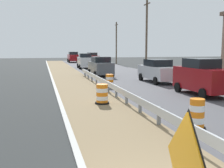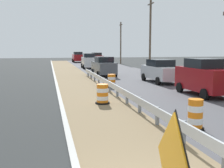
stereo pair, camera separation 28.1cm
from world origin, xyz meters
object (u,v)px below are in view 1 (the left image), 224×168
car_lead_near_lane (101,66)px  traffic_barrel_mid (110,81)px  car_trailing_far_lane (73,57)px  utility_pole_far (116,42)px  car_lead_far_lane (85,61)px  traffic_barrel_nearest (197,115)px  car_mid_far_lane (92,58)px  car_trailing_near_lane (158,71)px  car_distant_a (202,77)px  traffic_barrel_close (102,95)px  utility_pole_mid (147,35)px

car_lead_near_lane → traffic_barrel_mid: bearing=171.5°
car_lead_near_lane → car_trailing_far_lane: bearing=-1.9°
utility_pole_far → car_lead_far_lane: bearing=-126.9°
traffic_barrel_nearest → car_mid_far_lane: size_ratio=0.23×
traffic_barrel_nearest → car_trailing_far_lane: car_trailing_far_lane is taller
traffic_barrel_mid → car_mid_far_lane: size_ratio=0.21×
car_mid_far_lane → traffic_barrel_nearest: bearing=-7.3°
car_lead_near_lane → car_trailing_near_lane: (3.67, -6.35, -0.04)m
car_lead_near_lane → car_distant_a: 13.50m
car_distant_a → traffic_barrel_close: bearing=-81.7°
traffic_barrel_nearest → car_trailing_near_lane: bearing=72.2°
traffic_barrel_close → utility_pole_far: utility_pole_far is taller
traffic_barrel_close → car_trailing_near_lane: 10.25m
car_trailing_far_lane → utility_pole_far: utility_pole_far is taller
car_distant_a → utility_pole_far: 34.41m
car_distant_a → utility_pole_far: bearing=171.6°
car_lead_far_lane → traffic_barrel_nearest: bearing=-179.9°
car_mid_far_lane → utility_pole_far: (3.96, -2.71, 2.91)m
traffic_barrel_nearest → utility_pole_mid: size_ratio=0.13×
traffic_barrel_nearest → utility_pole_mid: (6.70, 22.43, 3.89)m
traffic_barrel_close → car_distant_a: size_ratio=0.24×
car_mid_far_lane → car_distant_a: size_ratio=1.11×
car_lead_far_lane → utility_pole_far: 12.40m
traffic_barrel_close → traffic_barrel_mid: traffic_barrel_close is taller
car_trailing_far_lane → utility_pole_far: 11.02m
car_lead_near_lane → car_trailing_far_lane: car_trailing_far_lane is taller
utility_pole_mid → utility_pole_far: utility_pole_mid is taller
traffic_barrel_nearest → car_trailing_far_lane: (0.88, 48.62, 0.57)m
car_mid_far_lane → utility_pole_mid: size_ratio=0.56×
traffic_barrel_mid → car_trailing_near_lane: size_ratio=0.20×
car_lead_near_lane → car_distant_a: car_distant_a is taller
traffic_barrel_close → car_trailing_far_lane: size_ratio=0.23×
car_lead_far_lane → car_distant_a: car_distant_a is taller
car_lead_near_lane → utility_pole_far: (7.34, 21.12, 2.92)m
traffic_barrel_close → car_trailing_near_lane: (6.55, 7.87, 0.51)m
car_lead_near_lane → utility_pole_mid: size_ratio=0.55×
car_lead_near_lane → car_mid_far_lane: size_ratio=0.99×
traffic_barrel_nearest → utility_pole_far: (7.90, 40.62, 3.43)m
traffic_barrel_mid → utility_pole_far: bearing=74.1°
car_mid_far_lane → car_trailing_far_lane: 6.11m
traffic_barrel_close → car_lead_near_lane: (2.88, 14.22, 0.54)m
car_trailing_far_lane → car_lead_far_lane: bearing=179.0°
traffic_barrel_mid → utility_pole_mid: size_ratio=0.12×
car_lead_far_lane → utility_pole_far: bearing=-35.7°
car_trailing_far_lane → utility_pole_mid: bearing=-167.7°
car_lead_near_lane → car_lead_far_lane: (0.09, 11.48, 0.06)m
car_lead_near_lane → car_trailing_far_lane: 29.12m
car_mid_far_lane → car_trailing_far_lane: bearing=-152.1°
traffic_barrel_nearest → traffic_barrel_close: size_ratio=1.07×
utility_pole_far → car_distant_a: bearing=-96.1°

